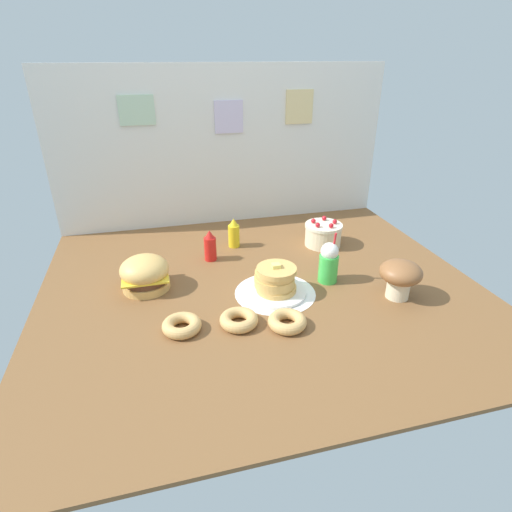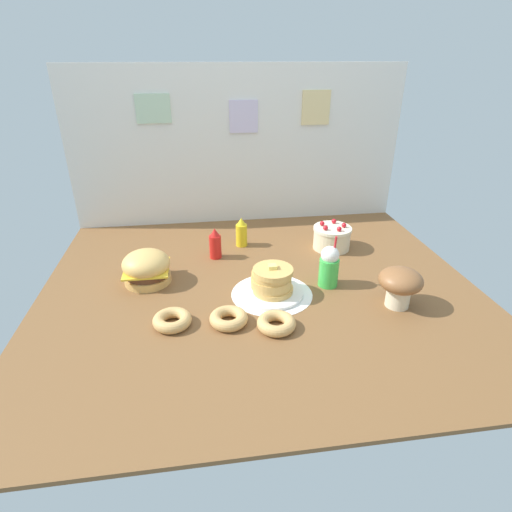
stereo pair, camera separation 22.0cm
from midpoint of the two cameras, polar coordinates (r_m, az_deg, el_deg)
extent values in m
cube|color=brown|center=(2.20, 3.45, -4.66)|extent=(2.31, 2.02, 0.02)
cube|color=silver|center=(2.93, -0.22, 14.94)|extent=(2.31, 0.03, 1.08)
cube|color=#B2D1B2|center=(2.85, -11.94, 19.49)|extent=(0.22, 0.01, 0.18)
cube|color=silver|center=(2.88, 0.56, 18.90)|extent=(0.19, 0.01, 0.21)
cube|color=beige|center=(2.99, 10.61, 19.71)|extent=(0.19, 0.01, 0.22)
cylinder|color=white|center=(2.13, 5.20, -5.37)|extent=(0.42, 0.42, 0.00)
cylinder|color=#DBA859|center=(2.28, -12.21, -3.13)|extent=(0.25, 0.25, 0.04)
cylinder|color=#59331E|center=(2.26, -12.30, -2.28)|extent=(0.23, 0.23, 0.03)
cube|color=yellow|center=(2.25, -12.35, -1.80)|extent=(0.24, 0.24, 0.01)
ellipsoid|color=#E5B260|center=(2.24, -12.43, -1.12)|extent=(0.25, 0.25, 0.14)
cylinder|color=white|center=(2.13, 5.21, -5.16)|extent=(0.33, 0.33, 0.01)
cylinder|color=#E0AD5B|center=(2.12, 5.37, -4.71)|extent=(0.21, 0.21, 0.03)
cylinder|color=#E0AD5B|center=(2.11, 5.15, -4.00)|extent=(0.21, 0.21, 0.03)
cylinder|color=#E0AD5B|center=(2.09, 5.14, -3.38)|extent=(0.21, 0.21, 0.03)
cylinder|color=#E0AD5B|center=(2.08, 5.22, -2.70)|extent=(0.21, 0.21, 0.03)
cylinder|color=#E0AD5B|center=(2.06, 5.46, -2.18)|extent=(0.21, 0.21, 0.03)
cube|color=#F7E072|center=(2.05, 5.38, -1.56)|extent=(0.04, 0.04, 0.02)
cylinder|color=beige|center=(2.66, 12.88, 2.25)|extent=(0.23, 0.23, 0.12)
cylinder|color=#F4EACC|center=(2.63, 13.03, 3.68)|extent=(0.24, 0.24, 0.02)
sphere|color=red|center=(2.64, 14.56, 4.15)|extent=(0.03, 0.03, 0.03)
sphere|color=red|center=(2.69, 13.18, 4.72)|extent=(0.03, 0.03, 0.03)
sphere|color=red|center=(2.63, 11.62, 4.43)|extent=(0.03, 0.03, 0.03)
sphere|color=red|center=(2.57, 12.14, 3.83)|extent=(0.03, 0.03, 0.03)
sphere|color=red|center=(2.57, 13.98, 3.64)|extent=(0.03, 0.03, 0.03)
cylinder|color=red|center=(2.47, -3.18, 1.24)|extent=(0.07, 0.07, 0.14)
cone|color=red|center=(2.43, -3.23, 3.29)|extent=(0.06, 0.06, 0.05)
cylinder|color=yellow|center=(2.63, 0.36, 2.87)|extent=(0.07, 0.07, 0.14)
cone|color=yellow|center=(2.59, 0.36, 4.82)|extent=(0.06, 0.06, 0.05)
cylinder|color=green|center=(2.23, 12.91, -2.31)|extent=(0.11, 0.11, 0.15)
sphere|color=white|center=(2.18, 13.18, 0.07)|extent=(0.10, 0.10, 0.10)
cylinder|color=red|center=(2.17, 13.78, 0.84)|extent=(0.01, 0.03, 0.15)
torus|color=tan|center=(1.91, -8.39, -8.97)|extent=(0.18, 0.18, 0.05)
torus|color=pink|center=(1.91, -8.39, -8.88)|extent=(0.17, 0.17, 0.05)
torus|color=tan|center=(1.90, -0.50, -8.82)|extent=(0.18, 0.18, 0.05)
torus|color=brown|center=(1.90, -0.50, -8.72)|extent=(0.17, 0.17, 0.05)
torus|color=tan|center=(1.88, 6.27, -9.43)|extent=(0.18, 0.18, 0.05)
torus|color=#8CCC8C|center=(1.88, 6.28, -9.34)|extent=(0.17, 0.17, 0.05)
cylinder|color=beige|center=(2.17, 22.00, -5.44)|extent=(0.12, 0.12, 0.10)
ellipsoid|color=brown|center=(2.12, 22.43, -3.24)|extent=(0.21, 0.21, 0.12)
camera|label=1|loc=(0.11, -87.14, 1.43)|focal=28.62mm
camera|label=2|loc=(0.11, 92.86, -1.43)|focal=28.62mm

